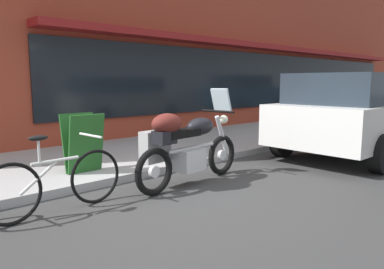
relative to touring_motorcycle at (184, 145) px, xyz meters
The scene contains 7 objects.
ground_plane 0.84m from the touring_motorcycle, 145.97° to the right, with size 80.00×80.00×0.00m, color #363636.
storefront_building 9.45m from the touring_motorcycle, 26.39° to the left, with size 25.02×0.90×7.34m.
sidewalk_curb 8.83m from the touring_motorcycle, 14.86° to the left, with size 30.00×3.13×0.12m.
touring_motorcycle is the anchor object (origin of this frame).
parked_bicycle 1.85m from the touring_motorcycle, behind, with size 1.69×0.48×0.93m.
parked_minivan 4.40m from the touring_motorcycle, 10.23° to the right, with size 4.72×2.18×1.66m.
sandwich_board_sign 1.59m from the touring_motorcycle, 124.52° to the left, with size 0.55×0.41×0.90m.
Camera 1 is at (-3.00, -3.54, 1.50)m, focal length 34.27 mm.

